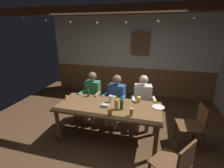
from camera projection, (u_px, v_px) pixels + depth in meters
ground_plane at (106, 143)px, 3.23m from camera, size 6.56×6.56×0.00m
back_wall_upper at (130, 42)px, 5.18m from camera, size 5.47×0.12×1.68m
back_wall_wainscot at (129, 80)px, 5.62m from camera, size 5.47×0.12×0.96m
ceiling_beam at (112, 9)px, 2.82m from camera, size 4.92×0.14×0.16m
dining_table at (108, 110)px, 3.17m from camera, size 2.07×0.89×0.76m
person_0 at (92, 94)px, 3.93m from camera, size 0.50×0.51×1.23m
person_1 at (115, 97)px, 3.78m from camera, size 0.57×0.57×1.20m
person_2 at (143, 99)px, 3.63m from camera, size 0.57×0.59×1.23m
chair_empty_near_right at (194, 125)px, 3.01m from camera, size 0.49×0.49×0.88m
chair_empty_near_left at (175, 166)px, 2.11m from camera, size 0.62×0.62×0.88m
table_candle at (67, 97)px, 3.44m from camera, size 0.04×0.04×0.08m
condiment_caddy at (105, 105)px, 3.11m from camera, size 0.14×0.10×0.05m
plate_0 at (158, 107)px, 3.08m from camera, size 0.24×0.24×0.01m
bottle_0 at (122, 104)px, 2.99m from camera, size 0.07×0.07×0.26m
bottle_1 at (116, 104)px, 2.98m from camera, size 0.07×0.07×0.26m
bottle_2 at (88, 93)px, 3.56m from camera, size 0.05×0.05×0.24m
pint_glass_0 at (111, 99)px, 3.28m from camera, size 0.08×0.08×0.15m
pint_glass_1 at (139, 100)px, 3.28m from camera, size 0.08×0.08×0.12m
pint_glass_2 at (114, 98)px, 3.36m from camera, size 0.06×0.06×0.11m
pint_glass_3 at (132, 112)px, 2.76m from camera, size 0.06×0.06×0.14m
pint_glass_4 at (110, 112)px, 2.79m from camera, size 0.08×0.08×0.11m
wall_dart_cabinet at (140, 43)px, 4.98m from camera, size 0.56×0.15×0.70m
string_lights at (111, 20)px, 2.83m from camera, size 3.86×0.04×0.14m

